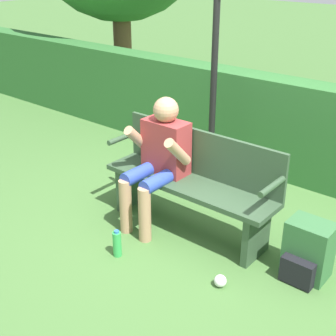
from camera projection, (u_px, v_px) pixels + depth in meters
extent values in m
plane|color=#426B33|center=(187.00, 228.00, 4.30)|extent=(40.00, 40.00, 0.00)
cube|color=#2D662D|center=(276.00, 127.00, 5.20)|extent=(12.00, 0.36, 1.09)
cube|color=#334C33|center=(188.00, 184.00, 4.11)|extent=(1.64, 0.41, 0.05)
cube|color=#334C33|center=(202.00, 153.00, 4.14)|extent=(1.64, 0.04, 0.42)
cube|color=#334C33|center=(131.00, 185.00, 4.62)|extent=(0.06, 0.37, 0.43)
cube|color=#334C33|center=(256.00, 235.00, 3.81)|extent=(0.06, 0.37, 0.43)
cylinder|color=#334C33|center=(123.00, 138.00, 4.47)|extent=(0.05, 0.37, 0.05)
cylinder|color=#334C33|center=(272.00, 186.00, 3.55)|extent=(0.05, 0.37, 0.05)
cube|color=#993333|center=(166.00, 147.00, 4.19)|extent=(0.42, 0.22, 0.49)
sphere|color=tan|center=(166.00, 110.00, 4.05)|extent=(0.22, 0.22, 0.22)
cylinder|color=#2D47B7|center=(141.00, 173.00, 4.20)|extent=(0.13, 0.43, 0.13)
cylinder|color=#2D47B7|center=(160.00, 180.00, 4.07)|extent=(0.13, 0.43, 0.13)
cylinder|color=tan|center=(126.00, 206.00, 4.16)|extent=(0.11, 0.11, 0.51)
cylinder|color=tan|center=(145.00, 215.00, 4.03)|extent=(0.11, 0.11, 0.51)
cylinder|color=tan|center=(138.00, 139.00, 4.22)|extent=(0.09, 0.31, 0.31)
cylinder|color=tan|center=(178.00, 152.00, 3.95)|extent=(0.09, 0.31, 0.31)
cube|color=#336638|center=(309.00, 249.00, 3.60)|extent=(0.34, 0.25, 0.47)
cube|color=black|center=(297.00, 272.00, 3.53)|extent=(0.26, 0.09, 0.21)
cylinder|color=green|center=(117.00, 244.00, 3.88)|extent=(0.07, 0.07, 0.22)
cylinder|color=#2D66B2|center=(116.00, 232.00, 3.82)|extent=(0.04, 0.04, 0.02)
cylinder|color=black|center=(214.00, 62.00, 4.83)|extent=(0.07, 0.07, 2.55)
cylinder|color=brown|center=(123.00, 41.00, 8.01)|extent=(0.31, 0.31, 1.82)
sphere|color=silver|center=(220.00, 281.00, 3.54)|extent=(0.10, 0.10, 0.10)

